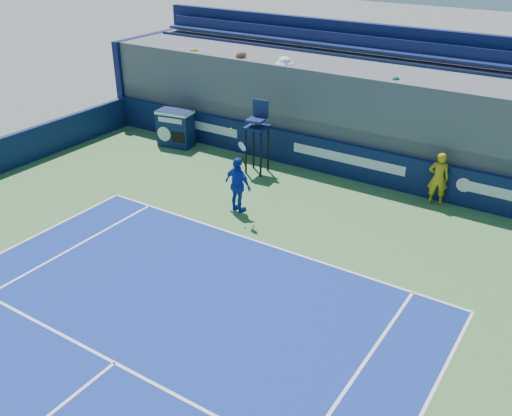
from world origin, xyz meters
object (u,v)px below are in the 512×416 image
Objects in this scene: ball_person at (438,178)px; tennis_player at (238,185)px; umpire_chair at (257,130)px; match_clock at (175,127)px.

tennis_player is (-4.75, -3.69, 0.01)m from ball_person.
ball_person is 0.65× the size of tennis_player.
umpire_chair is at bearing 112.00° from tennis_player.
umpire_chair reaches higher than match_clock.
tennis_player is (5.08, -3.19, 0.12)m from match_clock.
match_clock is at bearing 147.85° from tennis_player.
umpire_chair is 0.96× the size of tennis_player.
umpire_chair is at bearing -6.01° from match_clock.
match_clock is at bearing 173.99° from umpire_chair.
umpire_chair is (-5.87, -0.91, 0.68)m from ball_person.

